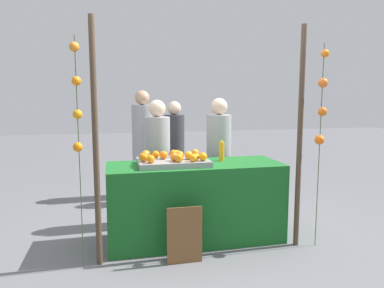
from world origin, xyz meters
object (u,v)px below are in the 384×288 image
Objects in this scene: orange_0 at (195,153)px; vendor_left at (158,167)px; juice_bottle at (222,151)px; chalkboard_sign at (185,236)px; stall_counter at (195,202)px; orange_1 at (144,158)px; vendor_right at (219,164)px.

vendor_left is at bearing 125.03° from orange_0.
juice_bottle is 1.12m from chalkboard_sign.
stall_counter is 1.23× the size of vendor_left.
orange_1 is at bearing -168.06° from juice_bottle.
vendor_left is at bearing 179.03° from vendor_right.
orange_0 is 0.70m from vendor_right.
chalkboard_sign is at bearing -112.82° from stall_counter.
vendor_right is at bearing 53.54° from stall_counter.
vendor_right is (1.03, 0.71, -0.24)m from orange_1.
vendor_right is (0.43, 0.50, -0.24)m from orange_0.
vendor_left is (0.23, 0.72, -0.25)m from orange_1.
juice_bottle is (0.91, 0.19, 0.01)m from orange_1.
orange_0 is 0.31m from juice_bottle.
vendor_right is (0.80, -0.01, 0.01)m from vendor_left.
orange_1 is at bearing -145.37° from vendor_right.
chalkboard_sign is (-0.26, -0.68, -0.70)m from orange_0.
stall_counter is 0.84m from vendor_right.
juice_bottle reaches higher than stall_counter.
juice_bottle is 0.41× the size of chalkboard_sign.
stall_counter is 8.23× the size of juice_bottle.
orange_1 reaches higher than stall_counter.
vendor_left is at bearing 141.62° from juice_bottle.
vendor_right is (0.70, 1.18, 0.46)m from chalkboard_sign.
chalkboard_sign is at bearing -54.67° from orange_1.
vendor_right is (0.46, 0.63, 0.30)m from stall_counter.
vendor_right reaches higher than chalkboard_sign.
juice_bottle is at bearing 11.94° from orange_1.
vendor_right is at bearing 49.44° from orange_0.
orange_1 is 0.91m from chalkboard_sign.
orange_1 is 0.15× the size of chalkboard_sign.
orange_0 is at bearing -130.56° from vendor_right.
orange_0 is 0.63m from orange_1.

